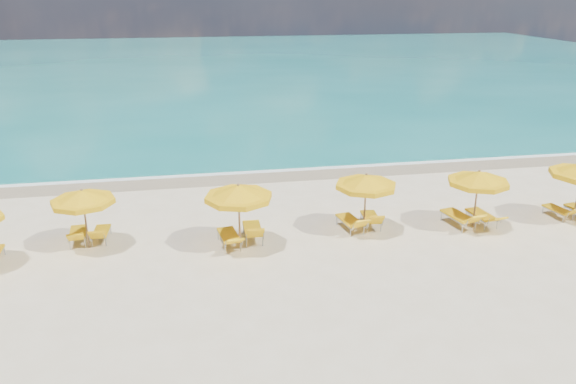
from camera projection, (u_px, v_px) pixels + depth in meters
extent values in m
plane|color=beige|center=(295.00, 237.00, 20.50)|extent=(120.00, 120.00, 0.00)
cube|color=#147570|center=(215.00, 66.00, 64.85)|extent=(120.00, 80.00, 0.30)
cube|color=tan|center=(266.00, 174.00, 27.34)|extent=(120.00, 2.60, 0.01)
cube|color=white|center=(264.00, 169.00, 28.08)|extent=(120.00, 1.20, 0.03)
cube|color=white|center=(149.00, 133.00, 35.19)|extent=(14.00, 0.36, 0.05)
cube|color=white|center=(336.00, 103.00, 44.04)|extent=(18.00, 0.30, 0.05)
cylinder|color=#9B744D|center=(86.00, 220.00, 19.28)|extent=(0.07, 0.07, 2.10)
cone|color=yellow|center=(82.00, 196.00, 18.98)|extent=(2.28, 2.28, 0.42)
cylinder|color=yellow|center=(83.00, 202.00, 19.05)|extent=(2.30, 2.30, 0.17)
sphere|color=#9B744D|center=(81.00, 190.00, 18.91)|extent=(0.09, 0.09, 0.09)
cylinder|color=#9B744D|center=(239.00, 217.00, 19.28)|extent=(0.07, 0.07, 2.27)
cone|color=yellow|center=(238.00, 191.00, 18.95)|extent=(2.57, 2.57, 0.45)
cylinder|color=yellow|center=(239.00, 197.00, 19.03)|extent=(2.59, 2.59, 0.18)
sphere|color=#9B744D|center=(238.00, 185.00, 18.87)|extent=(0.10, 0.10, 0.10)
cylinder|color=#9B744D|center=(365.00, 204.00, 20.60)|extent=(0.07, 0.07, 2.19)
cone|color=yellow|center=(366.00, 180.00, 20.28)|extent=(2.31, 2.31, 0.44)
cylinder|color=yellow|center=(366.00, 186.00, 20.36)|extent=(2.33, 2.33, 0.17)
sphere|color=#9B744D|center=(366.00, 174.00, 20.21)|extent=(0.10, 0.10, 0.10)
cylinder|color=#9B744D|center=(476.00, 200.00, 20.96)|extent=(0.07, 0.07, 2.19)
cone|color=yellow|center=(479.00, 177.00, 20.65)|extent=(2.30, 2.30, 0.44)
cylinder|color=yellow|center=(478.00, 182.00, 20.72)|extent=(2.32, 2.32, 0.18)
sphere|color=#9B744D|center=(479.00, 171.00, 20.57)|extent=(0.10, 0.10, 0.10)
cube|color=yellow|center=(78.00, 232.00, 19.99)|extent=(0.67, 1.29, 0.08)
cube|color=yellow|center=(76.00, 237.00, 19.17)|extent=(0.60, 0.55, 0.43)
cube|color=yellow|center=(101.00, 231.00, 20.14)|extent=(0.56, 1.17, 0.07)
cube|color=yellow|center=(97.00, 235.00, 19.37)|extent=(0.53, 0.45, 0.44)
cube|color=yellow|center=(229.00, 235.00, 19.72)|extent=(0.76, 1.39, 0.08)
cube|color=yellow|center=(234.00, 241.00, 18.84)|extent=(0.66, 0.65, 0.40)
cube|color=yellow|center=(252.00, 228.00, 20.22)|extent=(0.64, 1.38, 0.08)
cube|color=yellow|center=(255.00, 233.00, 19.29)|extent=(0.62, 0.53, 0.51)
cube|color=yellow|center=(350.00, 220.00, 21.01)|extent=(0.79, 1.38, 0.08)
cube|color=yellow|center=(361.00, 224.00, 20.16)|extent=(0.66, 0.60, 0.47)
cube|color=yellow|center=(371.00, 217.00, 21.35)|extent=(0.66, 1.28, 0.08)
cube|color=yellow|center=(376.00, 220.00, 20.51)|extent=(0.59, 0.50, 0.48)
cube|color=yellow|center=(458.00, 215.00, 21.35)|extent=(0.89, 1.50, 0.09)
cube|color=yellow|center=(475.00, 219.00, 20.44)|extent=(0.72, 0.67, 0.49)
cube|color=yellow|center=(481.00, 214.00, 21.53)|extent=(0.73, 1.37, 0.08)
cube|color=yellow|center=(497.00, 219.00, 20.65)|extent=(0.65, 0.64, 0.37)
cube|color=yellow|center=(557.00, 209.00, 22.15)|extent=(0.71, 1.22, 0.07)
cube|color=yellow|center=(574.00, 212.00, 21.41)|extent=(0.58, 0.53, 0.41)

